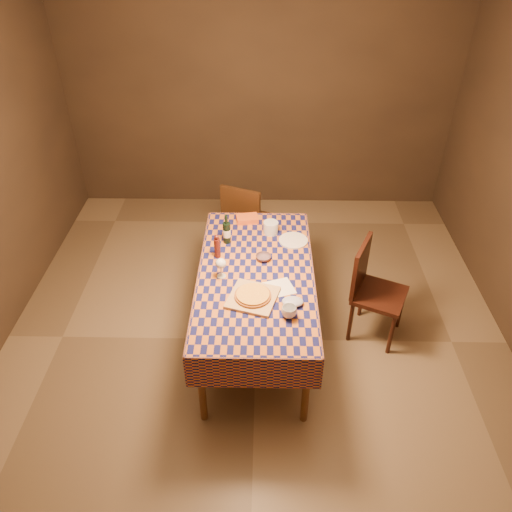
# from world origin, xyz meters

# --- Properties ---
(room) EXTENTS (5.00, 5.10, 2.70)m
(room) POSITION_xyz_m (0.00, 0.00, 1.35)
(room) COLOR brown
(room) RESTS_ON ground
(dining_table) EXTENTS (0.94, 1.84, 0.77)m
(dining_table) POSITION_xyz_m (0.00, 0.00, 0.69)
(dining_table) COLOR brown
(dining_table) RESTS_ON ground
(cutting_board) EXTENTS (0.43, 0.43, 0.02)m
(cutting_board) POSITION_xyz_m (-0.02, -0.32, 0.78)
(cutting_board) COLOR tan
(cutting_board) RESTS_ON dining_table
(pizza) EXTENTS (0.34, 0.34, 0.03)m
(pizza) POSITION_xyz_m (-0.02, -0.32, 0.81)
(pizza) COLOR brown
(pizza) RESTS_ON cutting_board
(pepper_mill) EXTENTS (0.06, 0.06, 0.22)m
(pepper_mill) POSITION_xyz_m (-0.33, 0.21, 0.87)
(pepper_mill) COLOR #461410
(pepper_mill) RESTS_ON dining_table
(bowl) EXTENTS (0.15, 0.15, 0.04)m
(bowl) POSITION_xyz_m (0.06, 0.18, 0.79)
(bowl) COLOR #5A414B
(bowl) RESTS_ON dining_table
(wine_glass) EXTENTS (0.09, 0.09, 0.17)m
(wine_glass) POSITION_xyz_m (-0.28, -0.05, 0.89)
(wine_glass) COLOR silver
(wine_glass) RESTS_ON dining_table
(wine_bottle) EXTENTS (0.08, 0.08, 0.27)m
(wine_bottle) POSITION_xyz_m (-0.26, 0.43, 0.87)
(wine_bottle) COLOR black
(wine_bottle) RESTS_ON dining_table
(deli_tub) EXTENTS (0.15, 0.15, 0.11)m
(deli_tub) POSITION_xyz_m (0.12, 0.58, 0.83)
(deli_tub) COLOR silver
(deli_tub) RESTS_ON dining_table
(takeout_container) EXTENTS (0.22, 0.17, 0.05)m
(takeout_container) POSITION_xyz_m (-0.10, 0.78, 0.79)
(takeout_container) COLOR #D0521B
(takeout_container) RESTS_ON dining_table
(white_plate) EXTENTS (0.30, 0.30, 0.01)m
(white_plate) POSITION_xyz_m (0.32, 0.45, 0.78)
(white_plate) COLOR silver
(white_plate) RESTS_ON dining_table
(tumbler) EXTENTS (0.12, 0.12, 0.09)m
(tumbler) POSITION_xyz_m (0.25, -0.51, 0.81)
(tumbler) COLOR silver
(tumbler) RESTS_ON dining_table
(flour_patch) EXTENTS (0.32, 0.29, 0.00)m
(flour_patch) POSITION_xyz_m (0.16, -0.20, 0.77)
(flour_patch) COLOR silver
(flour_patch) RESTS_ON dining_table
(flour_bag) EXTENTS (0.18, 0.15, 0.05)m
(flour_bag) POSITION_xyz_m (0.28, -0.37, 0.79)
(flour_bag) COLOR #9DA6C8
(flour_bag) RESTS_ON dining_table
(chair_far) EXTENTS (0.55, 0.55, 0.93)m
(chair_far) POSITION_xyz_m (-0.13, 1.21, 0.52)
(chair_far) COLOR black
(chair_far) RESTS_ON ground
(chair_right) EXTENTS (0.56, 0.56, 0.93)m
(chair_right) POSITION_xyz_m (0.99, 0.14, 0.52)
(chair_right) COLOR black
(chair_right) RESTS_ON ground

